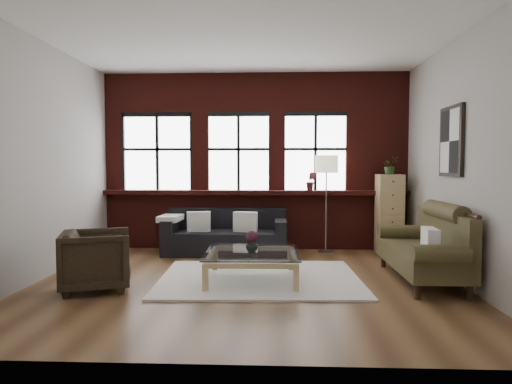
{
  "coord_description": "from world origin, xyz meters",
  "views": [
    {
      "loc": [
        0.38,
        -5.9,
        1.53
      ],
      "look_at": [
        0.1,
        0.6,
        1.15
      ],
      "focal_mm": 32.0,
      "sensor_mm": 36.0,
      "label": 1
    }
  ],
  "objects_px": {
    "coffee_table": "(252,267)",
    "floor_lamp": "(326,200)",
    "vase": "(252,245)",
    "drawer_chest": "(389,214)",
    "armchair": "(96,260)",
    "dark_sofa": "(226,232)",
    "vintage_settee": "(421,243)"
  },
  "relations": [
    {
      "from": "coffee_table",
      "to": "floor_lamp",
      "type": "bearing_deg",
      "value": 59.73
    },
    {
      "from": "vase",
      "to": "drawer_chest",
      "type": "relative_size",
      "value": 0.12
    },
    {
      "from": "armchair",
      "to": "floor_lamp",
      "type": "relative_size",
      "value": 0.44
    },
    {
      "from": "dark_sofa",
      "to": "vase",
      "type": "height_order",
      "value": "dark_sofa"
    },
    {
      "from": "armchair",
      "to": "coffee_table",
      "type": "height_order",
      "value": "armchair"
    },
    {
      "from": "dark_sofa",
      "to": "floor_lamp",
      "type": "height_order",
      "value": "floor_lamp"
    },
    {
      "from": "dark_sofa",
      "to": "coffee_table",
      "type": "distance_m",
      "value": 1.96
    },
    {
      "from": "floor_lamp",
      "to": "dark_sofa",
      "type": "bearing_deg",
      "value": -174.26
    },
    {
      "from": "vintage_settee",
      "to": "armchair",
      "type": "bearing_deg",
      "value": -171.8
    },
    {
      "from": "floor_lamp",
      "to": "vintage_settee",
      "type": "bearing_deg",
      "value": -61.83
    },
    {
      "from": "dark_sofa",
      "to": "drawer_chest",
      "type": "relative_size",
      "value": 1.53
    },
    {
      "from": "vintage_settee",
      "to": "dark_sofa",
      "type": "bearing_deg",
      "value": 147.66
    },
    {
      "from": "armchair",
      "to": "vase",
      "type": "distance_m",
      "value": 1.95
    },
    {
      "from": "vintage_settee",
      "to": "floor_lamp",
      "type": "xyz_separation_m",
      "value": [
        -1.04,
        1.94,
        0.42
      ]
    },
    {
      "from": "dark_sofa",
      "to": "vase",
      "type": "xyz_separation_m",
      "value": [
        0.56,
        -1.87,
        0.1
      ]
    },
    {
      "from": "vintage_settee",
      "to": "floor_lamp",
      "type": "height_order",
      "value": "floor_lamp"
    },
    {
      "from": "dark_sofa",
      "to": "vase",
      "type": "distance_m",
      "value": 1.95
    },
    {
      "from": "dark_sofa",
      "to": "vintage_settee",
      "type": "height_order",
      "value": "vintage_settee"
    },
    {
      "from": "vase",
      "to": "dark_sofa",
      "type": "bearing_deg",
      "value": 106.58
    },
    {
      "from": "dark_sofa",
      "to": "armchair",
      "type": "height_order",
      "value": "dark_sofa"
    },
    {
      "from": "armchair",
      "to": "coffee_table",
      "type": "relative_size",
      "value": 0.67
    },
    {
      "from": "dark_sofa",
      "to": "armchair",
      "type": "bearing_deg",
      "value": -119.49
    },
    {
      "from": "vintage_settee",
      "to": "armchair",
      "type": "relative_size",
      "value": 2.35
    },
    {
      "from": "floor_lamp",
      "to": "armchair",
      "type": "bearing_deg",
      "value": -140.57
    },
    {
      "from": "vase",
      "to": "floor_lamp",
      "type": "relative_size",
      "value": 0.09
    },
    {
      "from": "vase",
      "to": "coffee_table",
      "type": "bearing_deg",
      "value": -161.57
    },
    {
      "from": "armchair",
      "to": "coffee_table",
      "type": "xyz_separation_m",
      "value": [
        1.89,
        0.49,
        -0.18
      ]
    },
    {
      "from": "vintage_settee",
      "to": "drawer_chest",
      "type": "height_order",
      "value": "drawer_chest"
    },
    {
      "from": "vintage_settee",
      "to": "floor_lamp",
      "type": "bearing_deg",
      "value": 118.17
    },
    {
      "from": "dark_sofa",
      "to": "drawer_chest",
      "type": "bearing_deg",
      "value": 3.47
    },
    {
      "from": "drawer_chest",
      "to": "vintage_settee",
      "type": "bearing_deg",
      "value": -91.64
    },
    {
      "from": "armchair",
      "to": "dark_sofa",
      "type": "bearing_deg",
      "value": -48.35
    }
  ]
}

